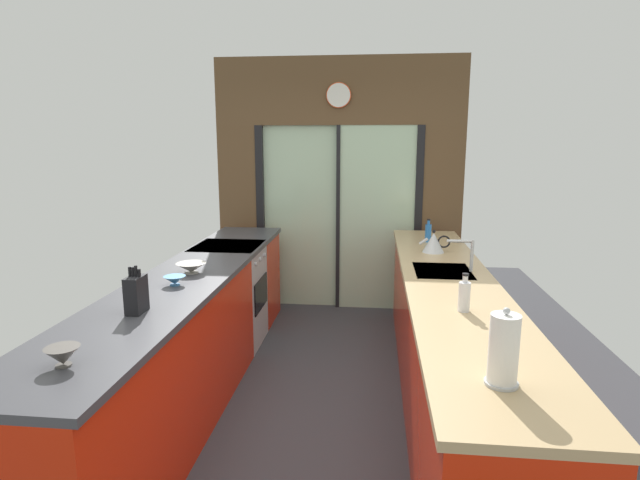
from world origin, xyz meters
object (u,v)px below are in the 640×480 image
object	(u,v)px
soap_bottle_far	(428,232)
oven_range	(229,295)
paper_towel_roll	(504,350)
kettle	(434,242)
soap_bottle_near	(464,296)
knife_block	(136,294)
mixing_bowl_mid	(175,280)
mixing_bowl_far	(191,268)
mixing_bowl_near	(63,356)

from	to	relation	value
soap_bottle_far	oven_range	bearing A→B (deg)	-168.93
paper_towel_roll	kettle	bearing A→B (deg)	89.96
oven_range	kettle	xyz separation A→B (m)	(1.80, -0.08, 0.55)
soap_bottle_near	paper_towel_roll	xyz separation A→B (m)	(0.00, -0.86, 0.05)
knife_block	kettle	bearing A→B (deg)	43.88
soap_bottle_near	soap_bottle_far	distance (m)	1.94
mixing_bowl_mid	knife_block	distance (m)	0.54
oven_range	mixing_bowl_far	xyz separation A→B (m)	(0.02, -0.96, 0.50)
oven_range	mixing_bowl_near	bearing A→B (deg)	-89.57
mixing_bowl_far	kettle	size ratio (longest dim) A/B	0.82
mixing_bowl_far	soap_bottle_far	bearing A→B (deg)	36.44
kettle	soap_bottle_far	xyz separation A→B (m)	(-0.00, 0.44, 0.01)
oven_range	mixing_bowl_mid	xyz separation A→B (m)	(0.02, -1.27, 0.50)
kettle	soap_bottle_far	size ratio (longest dim) A/B	1.21
paper_towel_roll	mixing_bowl_far	bearing A→B (deg)	140.31
soap_bottle_near	paper_towel_roll	bearing A→B (deg)	-90.00
knife_block	paper_towel_roll	xyz separation A→B (m)	(1.78, -0.64, 0.03)
mixing_bowl_near	mixing_bowl_mid	world-z (taller)	mixing_bowl_near
mixing_bowl_far	paper_towel_roll	distance (m)	2.32
knife_block	kettle	world-z (taller)	knife_block
soap_bottle_far	paper_towel_roll	bearing A→B (deg)	-90.00
mixing_bowl_mid	paper_towel_roll	distance (m)	2.13
mixing_bowl_near	oven_range	bearing A→B (deg)	90.43
mixing_bowl_far	oven_range	bearing A→B (deg)	91.10
mixing_bowl_mid	soap_bottle_far	xyz separation A→B (m)	(1.78, 1.62, 0.06)
knife_block	paper_towel_roll	size ratio (longest dim) A/B	0.85
soap_bottle_far	paper_towel_roll	xyz separation A→B (m)	(-0.00, -2.79, 0.05)
mixing_bowl_mid	knife_block	world-z (taller)	knife_block
knife_block	kettle	xyz separation A→B (m)	(1.78, 1.71, -0.02)
kettle	soap_bottle_near	xyz separation A→B (m)	(-0.00, -1.50, 0.01)
mixing_bowl_near	soap_bottle_near	world-z (taller)	soap_bottle_near
knife_block	soap_bottle_near	bearing A→B (deg)	6.84
soap_bottle_near	soap_bottle_far	size ratio (longest dim) A/B	1.00
mixing_bowl_mid	soap_bottle_near	world-z (taller)	soap_bottle_near
mixing_bowl_near	paper_towel_roll	world-z (taller)	paper_towel_roll
mixing_bowl_far	kettle	distance (m)	1.99
mixing_bowl_mid	soap_bottle_far	bearing A→B (deg)	42.27
mixing_bowl_far	knife_block	bearing A→B (deg)	-90.00
mixing_bowl_near	kettle	world-z (taller)	kettle
knife_block	soap_bottle_near	size ratio (longest dim) A/B	1.24
paper_towel_roll	knife_block	bearing A→B (deg)	160.16
knife_block	soap_bottle_far	world-z (taller)	knife_block
paper_towel_roll	mixing_bowl_near	bearing A→B (deg)	-179.06
mixing_bowl_mid	kettle	bearing A→B (deg)	33.56
mixing_bowl_near	knife_block	distance (m)	0.67
mixing_bowl_near	kettle	distance (m)	2.98
mixing_bowl_near	soap_bottle_near	distance (m)	1.99
kettle	oven_range	bearing A→B (deg)	177.33
mixing_bowl_far	knife_block	size ratio (longest dim) A/B	0.80
oven_range	soap_bottle_near	bearing A→B (deg)	-41.37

